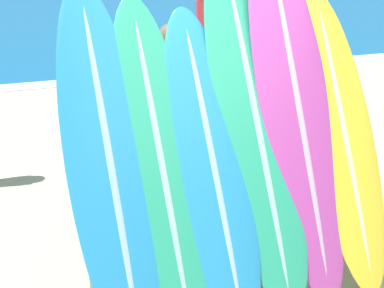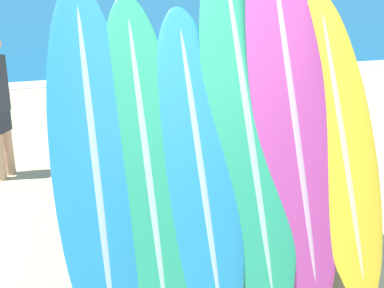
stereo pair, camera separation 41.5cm
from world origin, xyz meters
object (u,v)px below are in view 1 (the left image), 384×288
object	(u,v)px
surfboard_slot_5	(343,139)
surfboard_slot_3	(256,126)
person_far_right	(97,49)
person_mid_beach	(201,31)
surfboard_slot_2	(212,166)
person_near_water	(171,100)
surfboard_slot_4	(296,110)
surfboard_rack	(238,235)
surfboard_slot_0	(110,165)
surfboard_slot_1	(161,166)

from	to	relation	value
surfboard_slot_5	surfboard_slot_3	bearing A→B (deg)	172.63
surfboard_slot_3	person_far_right	xyz separation A→B (m)	(0.04, 4.77, -0.19)
person_mid_beach	surfboard_slot_2	bearing A→B (deg)	-7.67
person_near_water	person_far_right	xyz separation A→B (m)	(-0.04, 2.94, 0.07)
person_far_right	surfboard_slot_3	bearing A→B (deg)	-97.42
surfboard_slot_2	person_near_water	bearing A→B (deg)	76.98
surfboard_slot_4	person_mid_beach	xyz separation A→B (m)	(1.87, 5.89, -0.25)
surfboard_slot_2	surfboard_rack	bearing A→B (deg)	-15.63
surfboard_slot_0	surfboard_slot_5	world-z (taller)	surfboard_slot_0
surfboard_slot_1	person_far_right	distance (m)	4.89
surfboard_slot_3	surfboard_slot_4	xyz separation A→B (m)	(0.32, 0.01, 0.07)
surfboard_slot_0	surfboard_slot_5	bearing A→B (deg)	-1.47
person_mid_beach	surfboard_slot_0	bearing A→B (deg)	-12.90
surfboard_slot_3	person_far_right	size ratio (longest dim) A/B	1.31
person_near_water	person_mid_beach	world-z (taller)	person_mid_beach
surfboard_slot_1	surfboard_rack	bearing A→B (deg)	-8.72
surfboard_rack	surfboard_slot_2	xyz separation A→B (m)	(-0.18, 0.05, 0.51)
surfboard_rack	surfboard_slot_0	distance (m)	1.02
surfboard_slot_0	surfboard_slot_5	xyz separation A→B (m)	(1.67, -0.04, -0.04)
surfboard_slot_2	person_mid_beach	xyz separation A→B (m)	(2.56, 6.00, 0.02)
surfboard_slot_4	surfboard_slot_5	bearing A→B (deg)	-14.93
surfboard_slot_3	person_far_right	distance (m)	4.77
surfboard_slot_2	surfboard_slot_4	world-z (taller)	surfboard_slot_4
person_mid_beach	person_far_right	size ratio (longest dim) A/B	1.02
surfboard_slot_3	surfboard_slot_2	bearing A→B (deg)	-165.24
surfboard_slot_0	person_far_right	xyz separation A→B (m)	(1.05, 4.81, -0.08)
surfboard_rack	surfboard_slot_0	size ratio (longest dim) A/B	0.97
surfboard_slot_0	surfboard_slot_4	size ratio (longest dim) A/B	0.85
surfboard_slot_1	person_mid_beach	distance (m)	6.63
surfboard_slot_5	surfboard_slot_4	bearing A→B (deg)	165.07
surfboard_slot_4	person_near_water	world-z (taller)	surfboard_slot_4
surfboard_slot_4	surfboard_slot_1	bearing A→B (deg)	-175.87
person_mid_beach	surfboard_slot_4	bearing A→B (deg)	-2.23
surfboard_rack	surfboard_slot_4	distance (m)	0.94
surfboard_slot_5	surfboard_rack	bearing A→B (deg)	-175.96
person_far_right	person_near_water	bearing A→B (deg)	-96.12
surfboard_slot_1	person_mid_beach	world-z (taller)	surfboard_slot_1
surfboard_slot_0	person_mid_beach	size ratio (longest dim) A/B	1.17
surfboard_slot_0	surfboard_slot_2	distance (m)	0.65
person_mid_beach	surfboard_rack	bearing A→B (deg)	-6.05
surfboard_slot_4	person_far_right	distance (m)	4.78
surfboard_slot_3	person_near_water	distance (m)	1.85
surfboard_slot_0	surfboard_slot_1	bearing A→B (deg)	-4.41
surfboard_slot_2	person_mid_beach	distance (m)	6.52
person_near_water	person_mid_beach	bearing A→B (deg)	87.59
surfboard_rack	person_far_right	world-z (taller)	person_far_right
surfboard_slot_1	surfboard_slot_5	bearing A→B (deg)	-0.78
person_near_water	person_far_right	distance (m)	2.94
surfboard_slot_1	surfboard_slot_3	xyz separation A→B (m)	(0.70, 0.07, 0.16)
surfboard_slot_5	person_near_water	world-z (taller)	surfboard_slot_5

